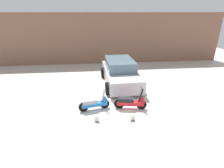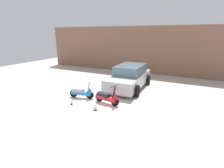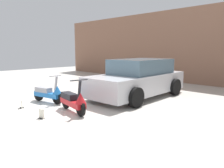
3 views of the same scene
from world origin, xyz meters
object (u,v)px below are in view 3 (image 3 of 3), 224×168
placard_near_left_scooter (22,104)px  placard_near_right_scooter (41,114)px  scooter_front_left (49,93)px  car_rear_left (138,79)px  scooter_front_right (73,100)px

placard_near_left_scooter → placard_near_right_scooter: bearing=-2.8°
scooter_front_left → car_rear_left: car_rear_left is taller
scooter_front_left → placard_near_left_scooter: 0.98m
placard_near_left_scooter → placard_near_right_scooter: same height
car_rear_left → placard_near_right_scooter: (-0.07, -3.97, -0.57)m
scooter_front_left → scooter_front_right: (1.59, -0.10, 0.01)m
scooter_front_left → scooter_front_right: scooter_front_right is taller
scooter_front_right → placard_near_left_scooter: scooter_front_right is taller
scooter_front_left → placard_near_right_scooter: 1.78m
placard_near_right_scooter → scooter_front_left: bearing=144.8°
scooter_front_right → placard_near_left_scooter: 1.80m
scooter_front_left → placard_near_left_scooter: scooter_front_left is taller
scooter_front_right → placard_near_right_scooter: size_ratio=5.50×
car_rear_left → placard_near_left_scooter: car_rear_left is taller
scooter_front_right → car_rear_left: 3.07m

